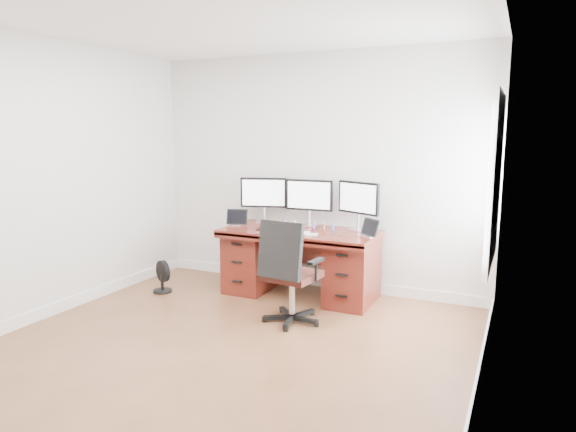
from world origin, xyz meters
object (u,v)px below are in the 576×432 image
at_px(desk, 301,260).
at_px(monitor_center, 309,197).
at_px(office_chair, 289,289).
at_px(keyboard, 295,233).
at_px(floor_fan, 162,277).

height_order(desk, monitor_center, monitor_center).
bearing_deg(office_chair, keyboard, 115.74).
relative_size(office_chair, monitor_center, 1.83).
bearing_deg(desk, monitor_center, 89.98).
relative_size(desk, keyboard, 5.63).
relative_size(desk, monitor_center, 3.08).
relative_size(floor_fan, keyboard, 1.21).
height_order(desk, keyboard, keyboard).
relative_size(monitor_center, keyboard, 1.82).
bearing_deg(monitor_center, desk, -92.85).
relative_size(desk, office_chair, 1.68).
bearing_deg(office_chair, floor_fan, 178.10).
bearing_deg(floor_fan, monitor_center, 53.05).
distance_m(office_chair, floor_fan, 1.75).
xyz_separation_m(desk, keyboard, (0.04, -0.23, 0.36)).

